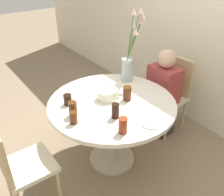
# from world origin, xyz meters

# --- Properties ---
(ground_plane) EXTENTS (16.00, 16.00, 0.00)m
(ground_plane) POSITION_xyz_m (0.00, 0.00, 0.00)
(ground_plane) COLOR #89755B
(wall_back) EXTENTS (8.00, 0.05, 2.60)m
(wall_back) POSITION_xyz_m (0.00, 1.34, 1.30)
(wall_back) COLOR beige
(wall_back) RESTS_ON ground_plane
(dining_table) EXTENTS (1.21, 1.21, 0.74)m
(dining_table) POSITION_xyz_m (0.00, 0.00, 0.61)
(dining_table) COLOR silver
(dining_table) RESTS_ON ground_plane
(chair_near_front) EXTENTS (0.43, 0.43, 0.91)m
(chair_near_front) POSITION_xyz_m (-0.08, 0.94, 0.51)
(chair_near_front) COLOR beige
(chair_near_front) RESTS_ON ground_plane
(chair_left_flank) EXTENTS (0.40, 0.40, 0.91)m
(chair_left_flank) POSITION_xyz_m (-0.00, -0.94, 0.51)
(chair_left_flank) COLOR beige
(chair_left_flank) RESTS_ON ground_plane
(birthday_cake) EXTENTS (0.18, 0.18, 0.14)m
(birthday_cake) POSITION_xyz_m (-0.07, -0.01, 0.79)
(birthday_cake) COLOR white
(birthday_cake) RESTS_ON dining_table
(flower_vase) EXTENTS (0.22, 0.20, 0.78)m
(flower_vase) POSITION_xyz_m (-0.25, 0.42, 0.99)
(flower_vase) COLOR #9EB2AD
(flower_vase) RESTS_ON dining_table
(side_plate) EXTENTS (0.17, 0.17, 0.01)m
(side_plate) POSITION_xyz_m (0.47, 0.05, 0.75)
(side_plate) COLOR silver
(side_plate) RESTS_ON dining_table
(drink_glass_0) EXTENTS (0.06, 0.06, 0.11)m
(drink_glass_0) POSITION_xyz_m (0.08, -0.46, 0.80)
(drink_glass_0) COLOR #51280F
(drink_glass_0) RESTS_ON dining_table
(drink_glass_1) EXTENTS (0.07, 0.07, 0.14)m
(drink_glass_1) POSITION_xyz_m (-0.02, -0.40, 0.81)
(drink_glass_1) COLOR #51280F
(drink_glass_1) RESTS_ON dining_table
(drink_glass_2) EXTENTS (0.08, 0.08, 0.14)m
(drink_glass_2) POSITION_xyz_m (0.06, 0.14, 0.81)
(drink_glass_2) COLOR #51280F
(drink_glass_2) RESTS_ON dining_table
(drink_glass_3) EXTENTS (0.07, 0.07, 0.13)m
(drink_glass_3) POSITION_xyz_m (0.22, -0.13, 0.81)
(drink_glass_3) COLOR black
(drink_glass_3) RESTS_ON dining_table
(drink_glass_4) EXTENTS (0.08, 0.08, 0.10)m
(drink_glass_4) POSITION_xyz_m (-0.20, -0.36, 0.79)
(drink_glass_4) COLOR black
(drink_glass_4) RESTS_ON dining_table
(drink_glass_5) EXTENTS (0.07, 0.07, 0.13)m
(drink_glass_5) POSITION_xyz_m (0.42, -0.21, 0.81)
(drink_glass_5) COLOR maroon
(drink_glass_5) RESTS_ON dining_table
(person_woman) EXTENTS (0.34, 0.24, 1.07)m
(person_woman) POSITION_xyz_m (-0.06, 0.78, 0.50)
(person_woman) COLOR #383333
(person_woman) RESTS_ON ground_plane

